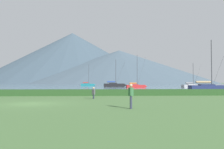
% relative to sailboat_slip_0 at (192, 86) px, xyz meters
% --- Properties ---
extents(ground_plane, '(1000.00, 1000.00, 0.00)m').
position_rel_sailboat_slip_0_xyz_m(ground_plane, '(-34.95, -52.53, -0.59)').
color(ground_plane, '#517A42').
extents(harbor_water, '(320.00, 246.00, 0.00)m').
position_rel_sailboat_slip_0_xyz_m(harbor_water, '(-34.95, 84.47, -0.59)').
color(harbor_water, slate).
rests_on(harbor_water, ground_plane).
extents(hedge_line, '(80.00, 1.20, 0.82)m').
position_rel_sailboat_slip_0_xyz_m(hedge_line, '(-34.95, -41.53, -0.18)').
color(hedge_line, '#284C23').
rests_on(hedge_line, ground_plane).
extents(sailboat_slip_0, '(7.27, 2.79, 7.82)m').
position_rel_sailboat_slip_0_xyz_m(sailboat_slip_0, '(0.00, 0.00, 0.00)').
color(sailboat_slip_0, '#9E9EA3').
rests_on(sailboat_slip_0, harbor_water).
extents(sailboat_slip_2, '(6.74, 2.25, 10.12)m').
position_rel_sailboat_slip_0_xyz_m(sailboat_slip_2, '(-18.14, -0.93, -0.01)').
color(sailboat_slip_2, red).
rests_on(sailboat_slip_2, harbor_water).
extents(sailboat_slip_3, '(8.48, 2.94, 9.95)m').
position_rel_sailboat_slip_0_xyz_m(sailboat_slip_3, '(-8.31, -28.35, 0.11)').
color(sailboat_slip_3, navy).
rests_on(sailboat_slip_3, harbor_water).
extents(sailboat_slip_4, '(7.14, 2.15, 9.86)m').
position_rel_sailboat_slip_0_xyz_m(sailboat_slip_4, '(-34.84, 35.70, 0.02)').
color(sailboat_slip_4, '#19707A').
rests_on(sailboat_slip_4, harbor_water).
extents(sailboat_slip_5, '(9.01, 2.89, 10.47)m').
position_rel_sailboat_slip_0_xyz_m(sailboat_slip_5, '(-23.73, 15.57, 0.15)').
color(sailboat_slip_5, black).
rests_on(sailboat_slip_5, harbor_water).
extents(person_seated_viewer, '(0.36, 0.56, 1.25)m').
position_rel_sailboat_slip_0_xyz_m(person_seated_viewer, '(-30.06, -47.33, 0.10)').
color(person_seated_viewer, '#2D3347').
rests_on(person_seated_viewer, ground_plane).
extents(person_standing_walker, '(0.36, 0.56, 1.65)m').
position_rel_sailboat_slip_0_xyz_m(person_standing_walker, '(-27.37, -56.41, 0.39)').
color(person_standing_walker, '#2D3347').
rests_on(person_standing_walker, ground_plane).
extents(distant_hill_west_ridge, '(245.73, 245.73, 43.70)m').
position_rel_sailboat_slip_0_xyz_m(distant_hill_west_ridge, '(-3.45, 229.44, 21.26)').
color(distant_hill_west_ridge, '#4C6070').
rests_on(distant_hill_west_ridge, ground_plane).
extents(distant_hill_central_peak, '(275.70, 275.70, 78.25)m').
position_rel_sailboat_slip_0_xyz_m(distant_hill_central_peak, '(-71.41, 287.11, 38.54)').
color(distant_hill_central_peak, '#425666').
rests_on(distant_hill_central_peak, ground_plane).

